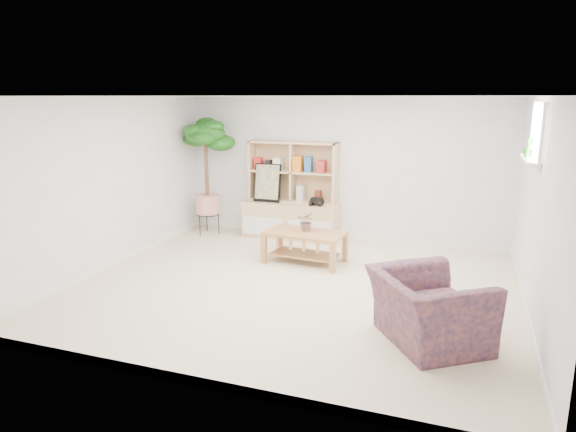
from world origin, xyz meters
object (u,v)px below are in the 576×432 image
(storage_unit, at_px, (291,191))
(floor_tree, at_px, (207,177))
(armchair, at_px, (429,304))
(coffee_table, at_px, (305,247))

(storage_unit, bearing_deg, floor_tree, -170.49)
(floor_tree, height_order, armchair, floor_tree)
(storage_unit, xyz_separation_m, armchair, (2.57, -3.24, -0.43))
(coffee_table, relative_size, floor_tree, 0.56)
(coffee_table, bearing_deg, storage_unit, 122.42)
(coffee_table, distance_m, floor_tree, 2.47)
(coffee_table, bearing_deg, armchair, -41.33)
(storage_unit, xyz_separation_m, floor_tree, (-1.48, -0.25, 0.20))
(storage_unit, xyz_separation_m, coffee_table, (0.65, -1.24, -0.59))
(coffee_table, xyz_separation_m, armchair, (1.92, -2.00, 0.17))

